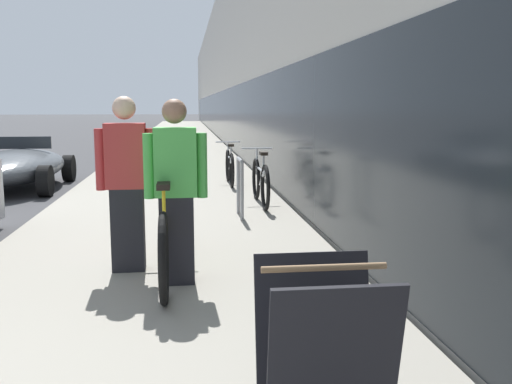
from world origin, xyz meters
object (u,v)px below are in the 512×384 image
at_px(tandem_bicycle, 167,232).
at_px(cruiser_bike_nearest, 260,182).
at_px(person_bystander, 127,184).
at_px(bike_rack_hoop, 240,181).
at_px(sandwich_board_sign, 323,361).
at_px(vintage_roadster_curbside, 16,167).
at_px(cruiser_bike_middle, 230,166).
at_px(person_rider, 176,192).

relative_size(tandem_bicycle, cruiser_bike_nearest, 1.37).
bearing_deg(tandem_bicycle, person_bystander, 156.45).
xyz_separation_m(bike_rack_hoop, sandwich_board_sign, (-0.18, -5.68, -0.06)).
bearing_deg(person_bystander, vintage_roadster_curbside, 113.47).
xyz_separation_m(cruiser_bike_middle, vintage_roadster_curbside, (-4.36, 0.72, -0.03)).
bearing_deg(sandwich_board_sign, person_rider, 104.33).
distance_m(person_rider, sandwich_board_sign, 2.78).
bearing_deg(person_rider, person_bystander, 135.37).
relative_size(person_rider, cruiser_bike_nearest, 0.91).
relative_size(tandem_bicycle, cruiser_bike_middle, 1.50).
bearing_deg(tandem_bicycle, cruiser_bike_middle, 79.98).
relative_size(cruiser_bike_nearest, vintage_roadster_curbside, 0.46).
xyz_separation_m(tandem_bicycle, sandwich_board_sign, (0.78, -2.97, 0.05)).
distance_m(person_rider, cruiser_bike_nearest, 4.18).
distance_m(person_bystander, sandwich_board_sign, 3.37).
distance_m(cruiser_bike_middle, sandwich_board_sign, 9.11).
bearing_deg(sandwich_board_sign, bike_rack_hoop, 88.19).
distance_m(tandem_bicycle, vintage_roadster_curbside, 7.60).
relative_size(person_rider, person_bystander, 0.98).
distance_m(person_rider, cruiser_bike_middle, 6.53).
bearing_deg(sandwich_board_sign, tandem_bicycle, 104.72).
xyz_separation_m(person_rider, cruiser_bike_middle, (0.98, 6.44, -0.47)).
distance_m(cruiser_bike_nearest, cruiser_bike_middle, 2.50).
bearing_deg(person_bystander, sandwich_board_sign, -69.77).
relative_size(bike_rack_hoop, cruiser_bike_nearest, 0.47).
distance_m(tandem_bicycle, cruiser_bike_nearest, 3.91).
bearing_deg(person_rider, sandwich_board_sign, -75.67).
xyz_separation_m(tandem_bicycle, person_bystander, (-0.37, 0.16, 0.44)).
height_order(bike_rack_hoop, cruiser_bike_nearest, cruiser_bike_nearest).
xyz_separation_m(person_bystander, sandwich_board_sign, (1.16, -3.14, -0.39)).
distance_m(person_bystander, vintage_roadster_curbside, 7.31).
relative_size(tandem_bicycle, vintage_roadster_curbside, 0.64).
xyz_separation_m(tandem_bicycle, person_rider, (0.10, -0.30, 0.42)).
bearing_deg(cruiser_bike_nearest, vintage_roadster_curbside, 145.51).
bearing_deg(person_rider, tandem_bicycle, 108.09).
bearing_deg(cruiser_bike_middle, cruiser_bike_nearest, -83.13).
xyz_separation_m(cruiser_bike_middle, sandwich_board_sign, (-0.30, -9.11, 0.09)).
bearing_deg(vintage_roadster_curbside, sandwich_board_sign, -67.55).
distance_m(person_bystander, cruiser_bike_middle, 6.16).
xyz_separation_m(person_rider, cruiser_bike_nearest, (1.28, 3.96, -0.45)).
relative_size(bike_rack_hoop, vintage_roadster_curbside, 0.22).
xyz_separation_m(sandwich_board_sign, vintage_roadster_curbside, (-4.06, 9.83, -0.12)).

